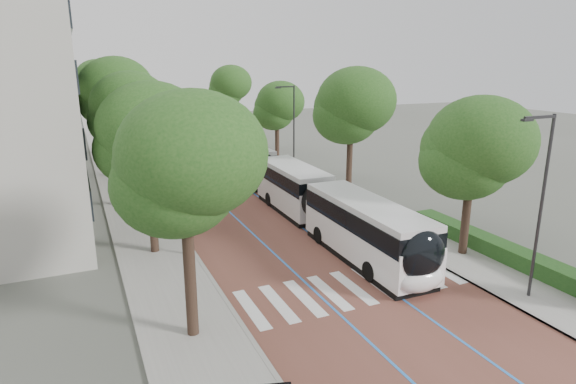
% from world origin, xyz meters
% --- Properties ---
extents(ground, '(160.00, 160.00, 0.00)m').
position_xyz_m(ground, '(0.00, 0.00, 0.00)').
color(ground, '#51544C').
rests_on(ground, ground).
extents(road, '(11.00, 140.00, 0.02)m').
position_xyz_m(road, '(0.00, 40.00, 0.01)').
color(road, brown).
rests_on(road, ground).
extents(sidewalk_left, '(4.00, 140.00, 0.12)m').
position_xyz_m(sidewalk_left, '(-7.50, 40.00, 0.06)').
color(sidewalk_left, gray).
rests_on(sidewalk_left, ground).
extents(sidewalk_right, '(4.00, 140.00, 0.12)m').
position_xyz_m(sidewalk_right, '(7.50, 40.00, 0.06)').
color(sidewalk_right, gray).
rests_on(sidewalk_right, ground).
extents(kerb_left, '(0.20, 140.00, 0.14)m').
position_xyz_m(kerb_left, '(-5.60, 40.00, 0.06)').
color(kerb_left, gray).
rests_on(kerb_left, ground).
extents(kerb_right, '(0.20, 140.00, 0.14)m').
position_xyz_m(kerb_right, '(5.60, 40.00, 0.06)').
color(kerb_right, gray).
rests_on(kerb_right, ground).
extents(zebra_crossing, '(10.55, 3.60, 0.01)m').
position_xyz_m(zebra_crossing, '(0.20, 1.00, 0.03)').
color(zebra_crossing, silver).
rests_on(zebra_crossing, ground).
extents(lane_line_left, '(0.12, 126.00, 0.01)m').
position_xyz_m(lane_line_left, '(-1.60, 40.00, 0.02)').
color(lane_line_left, blue).
rests_on(lane_line_left, road).
extents(lane_line_right, '(0.12, 126.00, 0.01)m').
position_xyz_m(lane_line_right, '(1.60, 40.00, 0.02)').
color(lane_line_right, blue).
rests_on(lane_line_right, road).
extents(hedge, '(1.20, 14.00, 0.80)m').
position_xyz_m(hedge, '(9.10, 0.00, 0.52)').
color(hedge, '#153E16').
rests_on(hedge, sidewalk_right).
extents(streetlight_near, '(1.82, 0.20, 8.00)m').
position_xyz_m(streetlight_near, '(6.62, -3.00, 4.82)').
color(streetlight_near, '#2A2A2D').
rests_on(streetlight_near, sidewalk_right).
extents(streetlight_far, '(1.82, 0.20, 8.00)m').
position_xyz_m(streetlight_far, '(6.62, 22.00, 4.82)').
color(streetlight_far, '#2A2A2D').
rests_on(streetlight_far, sidewalk_right).
extents(lamp_post_left, '(0.14, 0.14, 8.00)m').
position_xyz_m(lamp_post_left, '(-6.10, 8.00, 4.12)').
color(lamp_post_left, '#2A2A2D').
rests_on(lamp_post_left, sidewalk_left).
extents(trees_left, '(6.34, 60.60, 9.99)m').
position_xyz_m(trees_left, '(-7.50, 26.69, 6.85)').
color(trees_left, black).
rests_on(trees_left, ground).
extents(trees_right, '(5.76, 47.36, 9.23)m').
position_xyz_m(trees_right, '(7.70, 20.54, 6.27)').
color(trees_right, black).
rests_on(trees_right, ground).
extents(lead_bus, '(2.83, 18.44, 3.20)m').
position_xyz_m(lead_bus, '(2.53, 7.37, 1.63)').
color(lead_bus, black).
rests_on(lead_bus, ground).
extents(bus_queued_0, '(2.89, 12.47, 3.20)m').
position_xyz_m(bus_queued_0, '(2.31, 23.85, 1.62)').
color(bus_queued_0, white).
rests_on(bus_queued_0, ground).
extents(bus_queued_1, '(2.72, 12.44, 3.20)m').
position_xyz_m(bus_queued_1, '(2.38, 35.80, 1.62)').
color(bus_queued_1, white).
rests_on(bus_queued_1, ground).
extents(bus_queued_2, '(3.20, 12.52, 3.20)m').
position_xyz_m(bus_queued_2, '(2.28, 49.55, 1.62)').
color(bus_queued_2, white).
rests_on(bus_queued_2, ground).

